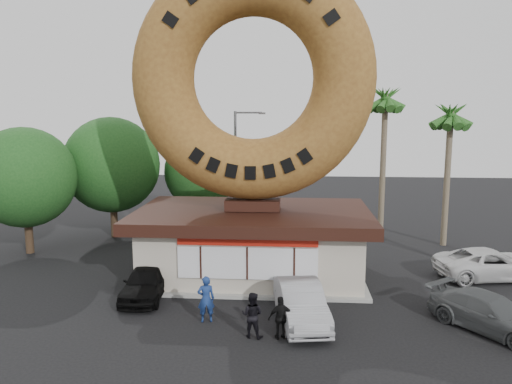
{
  "coord_description": "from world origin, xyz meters",
  "views": [
    {
      "loc": [
        1.91,
        -17.49,
        7.91
      ],
      "look_at": [
        0.3,
        4.0,
        4.47
      ],
      "focal_mm": 35.0,
      "sensor_mm": 36.0,
      "label": 1
    }
  ],
  "objects_px": {
    "person_left": "(206,299)",
    "car_white": "(491,264)",
    "person_right": "(281,318)",
    "car_grey": "(490,313)",
    "donut_shop": "(253,240)",
    "car_black": "(146,282)",
    "car_silver": "(301,303)",
    "street_lamp": "(238,164)",
    "person_center": "(252,315)",
    "giant_donut": "(253,79)"
  },
  "relations": [
    {
      "from": "car_black",
      "to": "car_silver",
      "type": "distance_m",
      "value": 6.92
    },
    {
      "from": "donut_shop",
      "to": "car_grey",
      "type": "bearing_deg",
      "value": -31.58
    },
    {
      "from": "donut_shop",
      "to": "person_right",
      "type": "height_order",
      "value": "donut_shop"
    },
    {
      "from": "street_lamp",
      "to": "donut_shop",
      "type": "bearing_deg",
      "value": -79.5
    },
    {
      "from": "donut_shop",
      "to": "person_left",
      "type": "relative_size",
      "value": 6.21
    },
    {
      "from": "person_center",
      "to": "car_silver",
      "type": "relative_size",
      "value": 0.36
    },
    {
      "from": "car_black",
      "to": "car_white",
      "type": "height_order",
      "value": "car_white"
    },
    {
      "from": "donut_shop",
      "to": "car_silver",
      "type": "bearing_deg",
      "value": -66.94
    },
    {
      "from": "person_center",
      "to": "car_grey",
      "type": "xyz_separation_m",
      "value": [
        8.64,
        1.16,
        -0.16
      ]
    },
    {
      "from": "car_black",
      "to": "car_grey",
      "type": "bearing_deg",
      "value": -12.51
    },
    {
      "from": "person_center",
      "to": "car_white",
      "type": "distance_m",
      "value": 13.06
    },
    {
      "from": "car_silver",
      "to": "car_grey",
      "type": "xyz_separation_m",
      "value": [
        6.9,
        -0.32,
        -0.08
      ]
    },
    {
      "from": "car_white",
      "to": "giant_donut",
      "type": "bearing_deg",
      "value": 82.68
    },
    {
      "from": "person_left",
      "to": "car_black",
      "type": "height_order",
      "value": "person_left"
    },
    {
      "from": "street_lamp",
      "to": "person_center",
      "type": "relative_size",
      "value": 4.86
    },
    {
      "from": "car_silver",
      "to": "car_white",
      "type": "relative_size",
      "value": 0.87
    },
    {
      "from": "car_silver",
      "to": "car_grey",
      "type": "distance_m",
      "value": 6.9
    },
    {
      "from": "giant_donut",
      "to": "car_white",
      "type": "xyz_separation_m",
      "value": [
        11.43,
        0.38,
        -8.73
      ]
    },
    {
      "from": "giant_donut",
      "to": "car_silver",
      "type": "relative_size",
      "value": 2.49
    },
    {
      "from": "person_center",
      "to": "person_right",
      "type": "bearing_deg",
      "value": -170.9
    },
    {
      "from": "person_center",
      "to": "car_white",
      "type": "bearing_deg",
      "value": -133.87
    },
    {
      "from": "person_right",
      "to": "car_white",
      "type": "xyz_separation_m",
      "value": [
        9.89,
        7.24,
        -0.05
      ]
    },
    {
      "from": "person_right",
      "to": "car_silver",
      "type": "height_order",
      "value": "person_right"
    },
    {
      "from": "person_left",
      "to": "car_white",
      "type": "relative_size",
      "value": 0.35
    },
    {
      "from": "street_lamp",
      "to": "car_white",
      "type": "bearing_deg",
      "value": -35.91
    },
    {
      "from": "car_silver",
      "to": "person_right",
      "type": "bearing_deg",
      "value": -124.34
    },
    {
      "from": "car_grey",
      "to": "person_center",
      "type": "bearing_deg",
      "value": 149.01
    },
    {
      "from": "person_left",
      "to": "car_white",
      "type": "bearing_deg",
      "value": -167.12
    },
    {
      "from": "giant_donut",
      "to": "person_center",
      "type": "distance_m",
      "value": 11.0
    },
    {
      "from": "car_silver",
      "to": "car_white",
      "type": "distance_m",
      "value": 10.8
    },
    {
      "from": "street_lamp",
      "to": "car_black",
      "type": "bearing_deg",
      "value": -100.68
    },
    {
      "from": "car_grey",
      "to": "car_white",
      "type": "xyz_separation_m",
      "value": [
        2.28,
        6.02,
        0.05
      ]
    },
    {
      "from": "car_black",
      "to": "giant_donut",
      "type": "bearing_deg",
      "value": 34.46
    },
    {
      "from": "person_right",
      "to": "car_grey",
      "type": "distance_m",
      "value": 7.71
    },
    {
      "from": "giant_donut",
      "to": "car_white",
      "type": "distance_m",
      "value": 14.39
    },
    {
      "from": "person_center",
      "to": "giant_donut",
      "type": "bearing_deg",
      "value": -72.83
    },
    {
      "from": "car_white",
      "to": "person_left",
      "type": "bearing_deg",
      "value": 105.94
    },
    {
      "from": "donut_shop",
      "to": "car_grey",
      "type": "xyz_separation_m",
      "value": [
        9.15,
        -5.63,
        -1.1
      ]
    },
    {
      "from": "donut_shop",
      "to": "car_black",
      "type": "height_order",
      "value": "donut_shop"
    },
    {
      "from": "giant_donut",
      "to": "car_grey",
      "type": "xyz_separation_m",
      "value": [
        9.15,
        -5.64,
        -8.78
      ]
    },
    {
      "from": "donut_shop",
      "to": "street_lamp",
      "type": "bearing_deg",
      "value": 100.5
    },
    {
      "from": "donut_shop",
      "to": "car_silver",
      "type": "height_order",
      "value": "donut_shop"
    },
    {
      "from": "street_lamp",
      "to": "car_white",
      "type": "distance_m",
      "value": 16.83
    },
    {
      "from": "car_silver",
      "to": "car_grey",
      "type": "relative_size",
      "value": 0.99
    },
    {
      "from": "giant_donut",
      "to": "person_left",
      "type": "distance_m",
      "value": 10.32
    },
    {
      "from": "person_left",
      "to": "car_black",
      "type": "relative_size",
      "value": 0.44
    },
    {
      "from": "giant_donut",
      "to": "car_black",
      "type": "xyz_separation_m",
      "value": [
        -4.37,
        -3.32,
        -8.75
      ]
    },
    {
      "from": "person_right",
      "to": "car_silver",
      "type": "distance_m",
      "value": 1.7
    },
    {
      "from": "person_left",
      "to": "car_silver",
      "type": "bearing_deg",
      "value": 172.43
    },
    {
      "from": "person_center",
      "to": "car_grey",
      "type": "relative_size",
      "value": 0.36
    }
  ]
}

